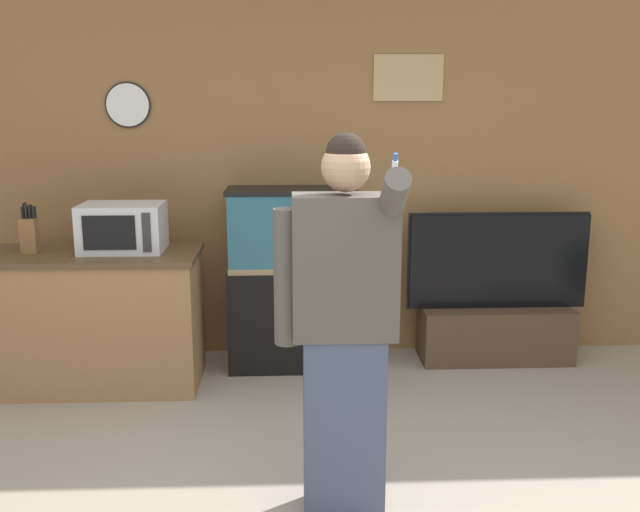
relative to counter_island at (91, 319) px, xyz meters
The scene contains 7 objects.
wall_back_paneled 1.81m from the counter_island, 23.68° to the left, with size 10.00×0.08×2.60m.
counter_island is the anchor object (origin of this frame).
microwave 0.66m from the counter_island, ahead, with size 0.53×0.38×0.31m.
knife_block 0.68m from the counter_island, behind, with size 0.10×0.09×0.33m.
aquarium_on_stand 1.39m from the counter_island, 12.11° to the left, with size 0.90×0.40×1.29m.
tv_on_stand 2.87m from the counter_island, ahead, with size 1.32×0.40×1.10m.
person_standing 2.26m from the counter_island, 45.18° to the right, with size 0.55×0.42×1.76m.
Camera 1 is at (-0.14, -2.57, 1.89)m, focal length 40.00 mm.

